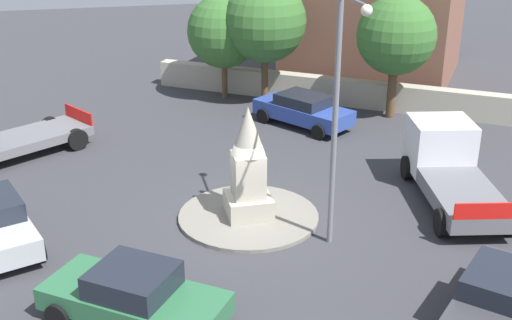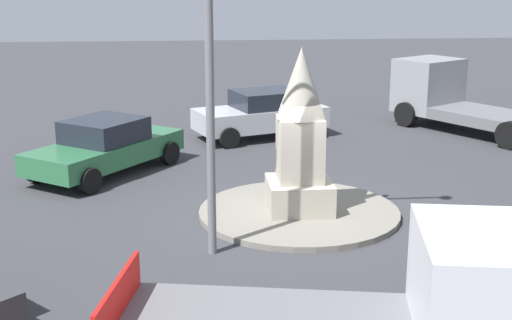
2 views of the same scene
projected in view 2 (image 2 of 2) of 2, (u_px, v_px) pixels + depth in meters
ground_plane at (299, 215)px, 15.65m from camera, size 80.00×80.00×0.00m
traffic_island at (299, 212)px, 15.63m from camera, size 4.41×4.41×0.13m
monument at (300, 138)px, 15.19m from camera, size 1.38×1.38×3.56m
streetlamp at (208, 3)px, 12.34m from camera, size 3.77×0.28×7.72m
car_green_near_island at (105, 146)px, 18.68m from camera, size 4.09×4.66×1.46m
car_silver_parked_left at (262, 114)px, 22.65m from camera, size 4.46×3.02×1.52m
truck_white_far_side at (406, 320)px, 8.76m from camera, size 5.98×3.20×2.23m
truck_grey_waiting at (451, 97)px, 24.03m from camera, size 4.73×5.83×2.25m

